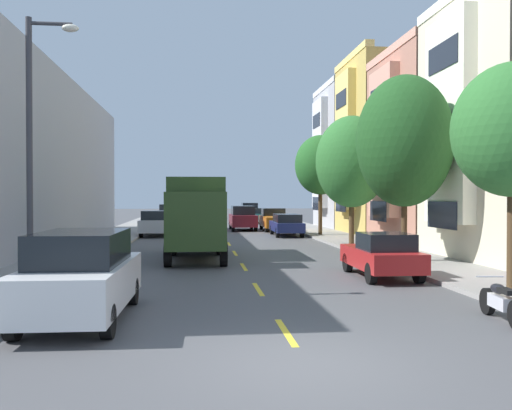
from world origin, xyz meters
TOP-DOWN VIEW (x-y plane):
  - ground_plane at (0.00, 30.00)m, footprint 160.00×160.00m
  - sidewalk_left at (-7.10, 28.00)m, footprint 3.20×120.00m
  - sidewalk_right at (7.10, 28.00)m, footprint 3.20×120.00m
  - lane_centerline_dashes at (0.00, 24.50)m, footprint 0.14×47.20m
  - townhouse_third_terracotta at (14.14, 20.44)m, footprint 11.69×7.68m
  - townhouse_fourth_mustard at (14.02, 28.32)m, footprint 11.45×7.68m
  - townhouse_fifth_dove_grey at (14.09, 36.19)m, footprint 11.59×7.68m
  - street_tree_second at (6.40, 12.17)m, footprint 3.79×3.79m
  - street_tree_third at (6.40, 19.61)m, footprint 3.82×3.82m
  - street_tree_farthest at (6.40, 27.05)m, footprint 3.39×3.39m
  - street_lamp at (-5.96, 6.14)m, footprint 1.35×0.28m
  - delivery_box_truck at (-1.80, 15.22)m, footprint 2.43×7.26m
  - parked_pickup_orange at (4.27, 33.64)m, footprint 2.04×5.32m
  - parked_suv_champagne at (-4.43, 44.04)m, footprint 2.07×4.85m
  - parked_wagon_navy at (4.23, 27.74)m, footprint 1.91×4.73m
  - parked_hatchback_teal at (4.49, 45.96)m, footprint 1.85×4.05m
  - parked_pickup_silver at (-4.49, 28.87)m, footprint 2.14×5.35m
  - parked_suv_charcoal at (4.22, 54.31)m, footprint 1.99×4.82m
  - parked_suv_white at (-4.25, 3.51)m, footprint 2.06×4.85m
  - parked_hatchback_red at (4.32, 8.78)m, footprint 1.78×4.02m
  - moving_burgundy_sedan at (1.80, 34.43)m, footprint 1.95×4.80m
  - parked_motorcycle at (4.75, 2.41)m, footprint 0.62×2.05m

SIDE VIEW (x-z plane):
  - ground_plane at x=0.00m, z-range 0.00..0.00m
  - lane_centerline_dashes at x=0.00m, z-range 0.00..0.01m
  - sidewalk_left at x=-7.10m, z-range 0.00..0.14m
  - sidewalk_right at x=7.10m, z-range 0.00..0.14m
  - parked_motorcycle at x=4.75m, z-range -0.04..0.86m
  - parked_hatchback_teal at x=4.49m, z-range 0.01..1.51m
  - parked_hatchback_red at x=4.32m, z-range 0.01..1.51m
  - parked_wagon_navy at x=4.23m, z-range 0.05..1.55m
  - parked_pickup_orange at x=4.27m, z-range -0.04..1.69m
  - parked_pickup_silver at x=-4.49m, z-range -0.04..1.69m
  - parked_suv_champagne at x=-4.43m, z-range 0.02..1.95m
  - parked_suv_charcoal at x=4.22m, z-range 0.02..1.95m
  - parked_suv_white at x=-4.25m, z-range 0.02..1.95m
  - moving_burgundy_sedan at x=1.80m, z-range 0.02..1.95m
  - delivery_box_truck at x=-1.80m, z-range 0.21..3.69m
  - street_lamp at x=-5.96m, z-range 0.69..7.90m
  - street_tree_third at x=6.40m, z-range 1.11..7.94m
  - street_tree_farthest at x=6.40m, z-range 1.46..8.10m
  - street_tree_second at x=6.40m, z-range 1.20..8.55m
  - townhouse_third_terracotta at x=14.14m, z-range -0.20..10.67m
  - townhouse_fifth_dove_grey at x=14.09m, z-range -0.20..11.79m
  - townhouse_fourth_mustard at x=14.02m, z-range -0.20..12.29m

